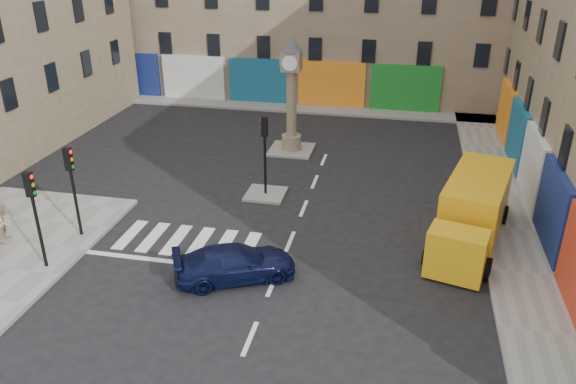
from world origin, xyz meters
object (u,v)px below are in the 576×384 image
(traffic_light_left_near, at_px, (34,205))
(yellow_van, at_px, (473,212))
(clock_pillar, at_px, (292,89))
(pedestrian_tan, at_px, (4,222))
(traffic_light_left_far, at_px, (72,178))
(traffic_light_island, at_px, (265,143))
(navy_sedan, at_px, (235,263))

(traffic_light_left_near, height_order, yellow_van, traffic_light_left_near)
(clock_pillar, distance_m, yellow_van, 12.46)
(yellow_van, height_order, pedestrian_tan, yellow_van)
(traffic_light_left_far, bearing_deg, traffic_light_left_near, -90.00)
(traffic_light_island, xyz_separation_m, yellow_van, (8.98, -2.33, -1.35))
(navy_sedan, bearing_deg, traffic_light_left_near, 71.17)
(navy_sedan, relative_size, yellow_van, 0.59)
(traffic_light_island, relative_size, pedestrian_tan, 2.27)
(traffic_light_left_near, height_order, pedestrian_tan, traffic_light_left_near)
(traffic_light_left_far, bearing_deg, pedestrian_tan, -158.34)
(yellow_van, bearing_deg, traffic_light_left_near, -145.81)
(traffic_light_left_near, relative_size, traffic_light_left_far, 1.00)
(clock_pillar, bearing_deg, traffic_light_left_near, -114.55)
(traffic_light_left_near, xyz_separation_m, traffic_light_island, (6.30, 7.80, -0.03))
(traffic_light_left_far, distance_m, navy_sedan, 7.38)
(traffic_light_left_near, xyz_separation_m, traffic_light_left_far, (0.00, 2.40, 0.00))
(clock_pillar, height_order, navy_sedan, clock_pillar)
(traffic_light_left_far, xyz_separation_m, yellow_van, (15.28, 3.07, -1.38))
(traffic_light_left_near, height_order, traffic_light_left_far, same)
(traffic_light_left_near, relative_size, clock_pillar, 0.61)
(clock_pillar, bearing_deg, traffic_light_left_far, -118.94)
(traffic_light_left_far, distance_m, yellow_van, 15.65)
(traffic_light_island, distance_m, clock_pillar, 6.07)
(clock_pillar, bearing_deg, traffic_light_island, -90.00)
(pedestrian_tan, bearing_deg, traffic_light_left_near, -125.37)
(clock_pillar, distance_m, navy_sedan, 13.28)
(navy_sedan, bearing_deg, traffic_light_left_far, 51.57)
(navy_sedan, bearing_deg, clock_pillar, -23.12)
(traffic_light_left_far, bearing_deg, navy_sedan, -12.51)
(traffic_light_island, bearing_deg, navy_sedan, -84.80)
(traffic_light_island, height_order, clock_pillar, clock_pillar)
(traffic_light_left_near, bearing_deg, yellow_van, 19.71)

